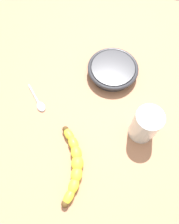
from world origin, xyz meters
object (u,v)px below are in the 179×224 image
object	(u,v)px
smoothie_glass	(145,124)
ceramic_bowl	(112,70)
banana	(74,164)
teaspoon	(40,105)

from	to	relation	value
smoothie_glass	ceramic_bowl	distance (cm)	21.86
banana	smoothie_glass	distance (cm)	22.14
banana	teaspoon	size ratio (longest dim) A/B	2.30
banana	teaspoon	bearing A→B (deg)	29.44
banana	teaspoon	world-z (taller)	banana
smoothie_glass	teaspoon	distance (cm)	32.07
smoothie_glass	teaspoon	world-z (taller)	smoothie_glass
smoothie_glass	teaspoon	xyz separation A→B (cm)	(-31.68, -0.09, -4.94)
banana	smoothie_glass	size ratio (longest dim) A/B	1.81
ceramic_bowl	banana	bearing A→B (deg)	-95.98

